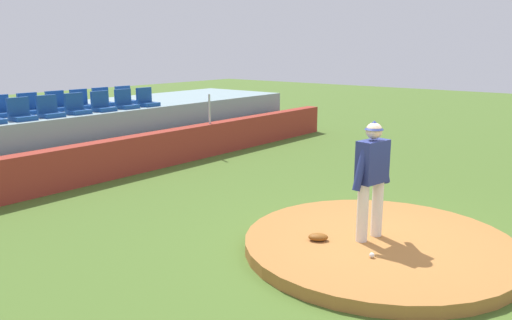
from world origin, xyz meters
The scene contains 20 objects.
ground_plane centered at (0.00, 0.00, 0.00)m, with size 60.00×60.00×0.00m, color #486725.
pitchers_mound centered at (0.00, 0.00, 0.09)m, with size 4.12×4.12×0.18m, color #AC6D34.
pitcher centered at (-0.06, 0.15, 1.24)m, with size 0.85×0.35×1.82m.
baseball centered at (-0.71, -0.22, 0.22)m, with size 0.07×0.07×0.07m, color white.
fielding_glove centered at (-0.63, 0.70, 0.24)m, with size 0.30×0.20×0.11m, color brown.
brick_barrier centered at (0.00, 6.93, 0.46)m, with size 17.79×0.40×0.91m, color #9C3226.
fence_post_right centered at (3.48, 6.93, 1.33)m, with size 0.06×0.06×0.83m, color silver.
bleacher_platform centered at (0.00, 9.17, 0.73)m, with size 15.25×3.35×1.46m, color #809AA0.
stadium_chair_1 centered at (-1.40, 8.00, 1.61)m, with size 0.48×0.44×0.50m.
stadium_chair_2 centered at (-0.72, 8.01, 1.61)m, with size 0.48×0.44×0.50m.
stadium_chair_3 centered at (-0.01, 8.02, 1.61)m, with size 0.48×0.44×0.50m.
stadium_chair_4 centered at (0.71, 8.00, 1.61)m, with size 0.48×0.44×0.50m.
stadium_chair_5 centered at (1.43, 8.01, 1.61)m, with size 0.48×0.44×0.50m.
stadium_chair_6 centered at (2.12, 8.00, 1.61)m, with size 0.48×0.44×0.50m.
stadium_chair_8 centered at (-1.40, 8.94, 1.61)m, with size 0.48×0.44×0.50m.
stadium_chair_9 centered at (-0.70, 8.94, 1.61)m, with size 0.48×0.44×0.50m.
stadium_chair_10 centered at (0.02, 8.94, 1.61)m, with size 0.48×0.44×0.50m.
stadium_chair_11 centered at (0.69, 8.91, 1.61)m, with size 0.48×0.44×0.50m.
stadium_chair_12 centered at (1.38, 8.95, 1.61)m, with size 0.48×0.44×0.50m.
stadium_chair_13 centered at (2.11, 8.92, 1.61)m, with size 0.48×0.44×0.50m.
Camera 1 is at (-6.89, -3.14, 3.06)m, focal length 35.84 mm.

